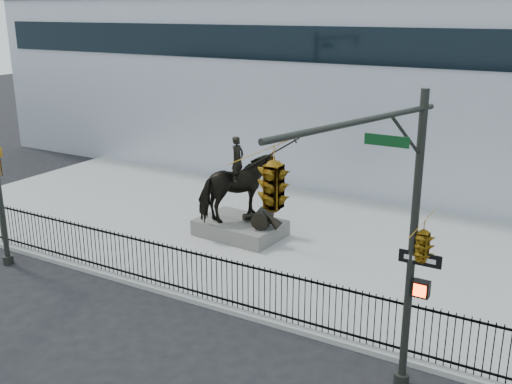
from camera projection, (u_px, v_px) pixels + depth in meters
The scene contains 7 objects.
ground at pixel (163, 315), 17.41m from camera, with size 120.00×120.00×0.00m, color black.
plaza at pixel (277, 237), 23.17m from camera, with size 30.00×12.00×0.15m, color #989996.
building at pixel (390, 86), 32.62m from camera, with size 44.00×14.00×9.00m, color silver.
picket_fence at pixel (188, 271), 18.17m from camera, with size 22.10×0.10×1.50m.
statue_plinth at pixel (240, 228), 23.07m from camera, with size 3.18×2.18×0.60m, color #605D57.
equestrian_statue at pixel (241, 190), 22.58m from camera, with size 4.06×2.67×3.45m.
traffic_signal_right at pixel (356, 215), 11.22m from camera, with size 2.17×6.86×7.00m.
Camera 1 is at (10.15, -12.12, 8.56)m, focal length 42.00 mm.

